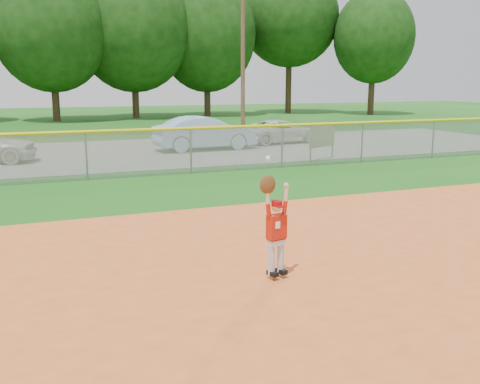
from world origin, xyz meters
name	(u,v)px	position (x,y,z in m)	size (l,w,h in m)	color
ground	(165,301)	(0.00, 0.00, 0.00)	(120.00, 120.00, 0.00)	#185413
parking_strip	(72,155)	(0.00, 16.00, 0.01)	(44.00, 10.00, 0.03)	gray
car_blue	(205,133)	(5.66, 15.65, 0.77)	(1.56, 4.48, 1.48)	#8DB4D2
car_white_b	(281,131)	(9.97, 16.87, 0.59)	(1.86, 4.04, 1.12)	silver
sponsor_sign	(322,137)	(8.86, 11.01, 0.92)	(1.46, 0.67, 1.40)	gray
outfield_fence	(86,152)	(0.00, 10.00, 0.88)	(40.06, 0.10, 1.55)	gray
power_lines	(77,47)	(1.00, 22.00, 4.68)	(19.40, 0.24, 9.00)	#4C3823
tree_line	(56,21)	(0.96, 37.90, 7.53)	(62.37, 13.00, 14.43)	#422D1C
ballplayer	(275,226)	(1.76, 0.16, 0.88)	(0.52, 0.26, 1.85)	silver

